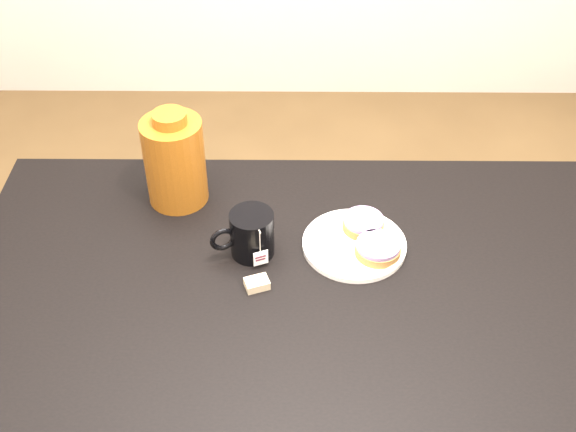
% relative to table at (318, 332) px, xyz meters
% --- Properties ---
extents(table, '(1.40, 0.90, 0.75)m').
position_rel_table_xyz_m(table, '(0.00, 0.00, 0.00)').
color(table, black).
rests_on(table, ground_plane).
extents(plate, '(0.21, 0.21, 0.02)m').
position_rel_table_xyz_m(plate, '(0.08, 0.15, 0.09)').
color(plate, white).
rests_on(plate, table).
extents(bagel_back, '(0.12, 0.12, 0.03)m').
position_rel_table_xyz_m(bagel_back, '(0.10, 0.20, 0.11)').
color(bagel_back, brown).
rests_on(bagel_back, plate).
extents(bagel_front, '(0.13, 0.13, 0.03)m').
position_rel_table_xyz_m(bagel_front, '(0.12, 0.12, 0.11)').
color(bagel_front, brown).
rests_on(bagel_front, plate).
extents(mug, '(0.14, 0.11, 0.10)m').
position_rel_table_xyz_m(mug, '(-0.13, 0.14, 0.13)').
color(mug, black).
rests_on(mug, table).
extents(teabag_pouch, '(0.05, 0.05, 0.02)m').
position_rel_table_xyz_m(teabag_pouch, '(-0.12, 0.04, 0.09)').
color(teabag_pouch, '#C6B793').
rests_on(teabag_pouch, table).
extents(bagel_package, '(0.17, 0.17, 0.22)m').
position_rel_table_xyz_m(bagel_package, '(-0.30, 0.31, 0.18)').
color(bagel_package, '#5F2F0C').
rests_on(bagel_package, table).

